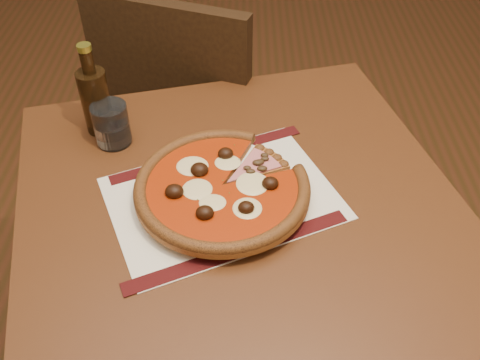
# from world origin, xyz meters

# --- Properties ---
(table) EXTENTS (0.98, 0.98, 0.75)m
(table) POSITION_xyz_m (-0.29, 0.20, 0.65)
(table) COLOR #573014
(table) RESTS_ON ground
(chair_far) EXTENTS (0.55, 0.55, 0.91)m
(chair_far) POSITION_xyz_m (-0.43, 0.77, 0.52)
(chair_far) COLOR black
(chair_far) RESTS_ON ground
(placemat) EXTENTS (0.49, 0.43, 0.00)m
(placemat) POSITION_xyz_m (-0.32, 0.20, 0.75)
(placemat) COLOR silver
(placemat) RESTS_ON table
(plate) EXTENTS (0.29, 0.29, 0.02)m
(plate) POSITION_xyz_m (-0.32, 0.20, 0.76)
(plate) COLOR white
(plate) RESTS_ON placemat
(pizza) EXTENTS (0.32, 0.32, 0.04)m
(pizza) POSITION_xyz_m (-0.32, 0.20, 0.78)
(pizza) COLOR #AF702A
(pizza) RESTS_ON plate
(ham_slice) EXTENTS (0.12, 0.12, 0.02)m
(ham_slice) POSITION_xyz_m (-0.25, 0.26, 0.78)
(ham_slice) COLOR #AF702A
(ham_slice) RESTS_ON plate
(water_glass) EXTENTS (0.09, 0.09, 0.09)m
(water_glass) POSITION_xyz_m (-0.55, 0.36, 0.79)
(water_glass) COLOR white
(water_glass) RESTS_ON table
(bottle) EXTENTS (0.06, 0.06, 0.20)m
(bottle) POSITION_xyz_m (-0.58, 0.41, 0.83)
(bottle) COLOR #321E0C
(bottle) RESTS_ON table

